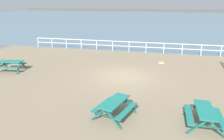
# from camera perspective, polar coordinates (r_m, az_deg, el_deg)

# --- Properties ---
(ground_plane) EXTENTS (30.00, 24.00, 0.20)m
(ground_plane) POSITION_cam_1_polar(r_m,az_deg,el_deg) (15.00, 3.21, -2.19)
(ground_plane) COLOR gray
(sea_band) EXTENTS (142.00, 90.00, 0.01)m
(sea_band) POSITION_cam_1_polar(r_m,az_deg,el_deg) (66.85, 11.60, 13.36)
(sea_band) COLOR slate
(sea_band) RESTS_ON ground
(distant_shoreline) EXTENTS (142.00, 6.00, 1.80)m
(distant_shoreline) POSITION_cam_1_polar(r_m,az_deg,el_deg) (109.76, 12.57, 15.01)
(distant_shoreline) COLOR #4C4C47
(distant_shoreline) RESTS_ON ground
(seaward_railing) EXTENTS (23.07, 0.07, 1.08)m
(seaward_railing) POSITION_cam_1_polar(r_m,az_deg,el_deg) (22.18, 6.88, 6.65)
(seaward_railing) COLOR white
(seaward_railing) RESTS_ON ground
(picnic_table_near_left) EXTENTS (1.99, 1.75, 0.80)m
(picnic_table_near_left) POSITION_cam_1_polar(r_m,az_deg,el_deg) (17.77, -25.50, 1.59)
(picnic_table_near_left) COLOR #1E7A70
(picnic_table_near_left) RESTS_ON ground
(picnic_table_near_right) EXTENTS (1.54, 1.80, 0.80)m
(picnic_table_near_right) POSITION_cam_1_polar(r_m,az_deg,el_deg) (9.92, 23.60, -10.60)
(picnic_table_near_right) COLOR #1E7A70
(picnic_table_near_right) RESTS_ON ground
(picnic_table_mid_centre) EXTENTS (1.94, 2.14, 0.80)m
(picnic_table_mid_centre) POSITION_cam_1_polar(r_m,az_deg,el_deg) (9.80, 0.70, -9.30)
(picnic_table_mid_centre) COLOR #1E7A70
(picnic_table_mid_centre) RESTS_ON ground
(rope_coil) EXTENTS (0.55, 0.55, 0.11)m
(rope_coil) POSITION_cam_1_polar(r_m,az_deg,el_deg) (18.55, 13.11, 1.85)
(rope_coil) COLOR tan
(rope_coil) RESTS_ON ground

